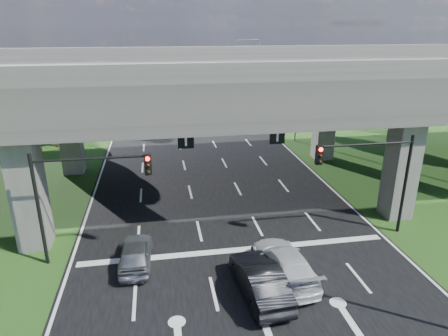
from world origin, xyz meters
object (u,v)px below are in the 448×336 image
object	(u,v)px
car_dark	(260,280)
car_silver	(136,253)
signal_right	(373,168)
streetlight_far	(294,85)
streetlight_beyond	(256,69)
car_white	(284,263)
signal_left	(81,187)

from	to	relation	value
car_dark	car_silver	bearing A→B (deg)	-35.73
signal_right	car_silver	xyz separation A→B (m)	(-13.22, -0.94, -3.47)
streetlight_far	streetlight_beyond	world-z (taller)	same
signal_right	car_white	distance (m)	7.62
signal_left	streetlight_beyond	distance (m)	40.30
signal_left	streetlight_far	world-z (taller)	streetlight_far
signal_left	car_silver	bearing A→B (deg)	-21.25
signal_right	car_dark	distance (m)	9.35
signal_left	car_dark	bearing A→B (deg)	-28.29
streetlight_far	streetlight_beyond	size ratio (longest dim) A/B	1.00
signal_left	car_silver	xyz separation A→B (m)	(2.42, -0.94, -3.47)
streetlight_far	car_white	size ratio (longest dim) A/B	1.92
car_silver	car_white	size ratio (longest dim) A/B	0.78
streetlight_far	signal_right	bearing A→B (deg)	-96.47
streetlight_beyond	car_white	size ratio (longest dim) A/B	1.92
car_silver	car_dark	bearing A→B (deg)	150.72
streetlight_beyond	car_dark	distance (m)	41.89
signal_right	car_dark	xyz separation A→B (m)	(-7.55, -4.36, -3.37)
signal_right	streetlight_far	size ratio (longest dim) A/B	0.60
signal_right	car_white	xyz separation A→B (m)	(-6.02, -3.19, -3.40)
car_white	car_dark	bearing A→B (deg)	32.61
signal_left	car_dark	size ratio (longest dim) A/B	1.25
streetlight_far	car_silver	xyz separation A→B (m)	(-15.50, -21.00, -5.13)
car_dark	streetlight_beyond	bearing A→B (deg)	-108.35
signal_right	car_dark	bearing A→B (deg)	-150.02
streetlight_beyond	car_silver	distance (m)	40.44
car_silver	car_white	xyz separation A→B (m)	(7.20, -2.25, 0.07)
signal_left	car_white	world-z (taller)	signal_left
signal_right	signal_left	bearing A→B (deg)	180.00
streetlight_far	streetlight_beyond	distance (m)	16.00
signal_right	streetlight_far	xyz separation A→B (m)	(2.27, 20.06, 1.66)
streetlight_beyond	car_dark	world-z (taller)	streetlight_beyond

